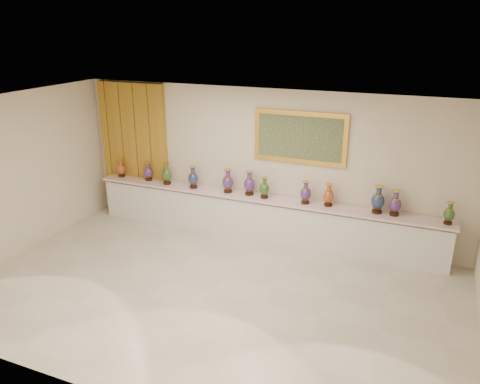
% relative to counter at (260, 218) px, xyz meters
% --- Properties ---
extents(ground, '(8.00, 8.00, 0.00)m').
position_rel_counter_xyz_m(ground, '(0.00, -2.27, -0.44)').
color(ground, beige).
rests_on(ground, ground).
extents(room, '(8.00, 8.00, 8.00)m').
position_rel_counter_xyz_m(room, '(-2.43, 0.17, 1.16)').
color(room, beige).
rests_on(room, ground).
extents(counter, '(7.28, 0.48, 0.90)m').
position_rel_counter_xyz_m(counter, '(0.00, 0.00, 0.00)').
color(counter, white).
rests_on(counter, ground).
extents(vase_0, '(0.21, 0.21, 0.41)m').
position_rel_counter_xyz_m(vase_0, '(-3.31, 0.00, 0.65)').
color(vase_0, black).
rests_on(vase_0, counter).
extents(vase_1, '(0.25, 0.25, 0.41)m').
position_rel_counter_xyz_m(vase_1, '(-2.61, 0.02, 0.65)').
color(vase_1, black).
rests_on(vase_1, counter).
extents(vase_2, '(0.27, 0.27, 0.47)m').
position_rel_counter_xyz_m(vase_2, '(-2.11, -0.05, 0.67)').
color(vase_2, black).
rests_on(vase_2, counter).
extents(vase_3, '(0.25, 0.25, 0.47)m').
position_rel_counter_xyz_m(vase_3, '(-1.47, -0.05, 0.67)').
color(vase_3, black).
rests_on(vase_3, counter).
extents(vase_4, '(0.24, 0.24, 0.49)m').
position_rel_counter_xyz_m(vase_4, '(-0.69, -0.02, 0.68)').
color(vase_4, black).
rests_on(vase_4, counter).
extents(vase_5, '(0.24, 0.24, 0.49)m').
position_rel_counter_xyz_m(vase_5, '(-0.24, 0.01, 0.68)').
color(vase_5, black).
rests_on(vase_5, counter).
extents(vase_6, '(0.21, 0.21, 0.43)m').
position_rel_counter_xyz_m(vase_6, '(0.10, -0.05, 0.66)').
color(vase_6, black).
rests_on(vase_6, counter).
extents(vase_7, '(0.25, 0.25, 0.45)m').
position_rel_counter_xyz_m(vase_7, '(0.93, -0.03, 0.66)').
color(vase_7, black).
rests_on(vase_7, counter).
extents(vase_8, '(0.22, 0.22, 0.44)m').
position_rel_counter_xyz_m(vase_8, '(1.36, 0.01, 0.66)').
color(vase_8, black).
rests_on(vase_8, counter).
extents(vase_9, '(0.30, 0.30, 0.51)m').
position_rel_counter_xyz_m(vase_9, '(2.25, 0.01, 0.69)').
color(vase_9, black).
rests_on(vase_9, counter).
extents(vase_10, '(0.24, 0.24, 0.47)m').
position_rel_counter_xyz_m(vase_10, '(2.56, 0.01, 0.67)').
color(vase_10, black).
rests_on(vase_10, counter).
extents(vase_11, '(0.21, 0.21, 0.40)m').
position_rel_counter_xyz_m(vase_11, '(3.45, -0.05, 0.64)').
color(vase_11, black).
rests_on(vase_11, counter).
extents(label_card, '(0.10, 0.06, 0.00)m').
position_rel_counter_xyz_m(label_card, '(-0.92, -0.14, 0.47)').
color(label_card, white).
rests_on(label_card, counter).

